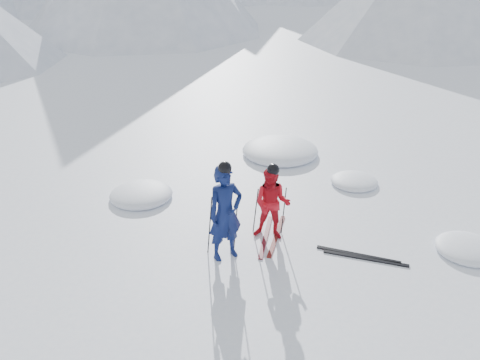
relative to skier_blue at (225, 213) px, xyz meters
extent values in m
plane|color=white|center=(2.33, 0.72, -1.00)|extent=(160.00, 160.00, 0.00)
imported|color=#0C1749|center=(0.00, 0.00, 0.00)|extent=(0.85, 0.71, 2.00)
imported|color=red|center=(1.06, 0.55, -0.19)|extent=(0.96, 0.86, 1.63)
cylinder|color=black|center=(-0.30, 0.15, -0.33)|extent=(0.13, 0.09, 1.33)
cylinder|color=black|center=(0.25, 0.25, -0.33)|extent=(0.13, 0.08, 1.33)
cylinder|color=black|center=(0.76, 0.80, -0.46)|extent=(0.11, 0.09, 1.08)
cylinder|color=black|center=(1.36, 0.70, -0.46)|extent=(0.11, 0.08, 1.08)
cube|color=black|center=(0.94, 0.55, -0.99)|extent=(0.65, 1.63, 0.03)
cube|color=black|center=(1.18, 0.55, -0.99)|extent=(0.76, 1.59, 0.03)
cube|color=black|center=(2.67, -0.42, -0.99)|extent=(1.53, 0.91, 0.03)
cube|color=black|center=(2.77, -0.57, -0.99)|extent=(1.55, 0.86, 0.03)
ellipsoid|color=white|center=(-1.73, 2.87, -1.00)|extent=(1.56, 1.56, 0.34)
ellipsoid|color=white|center=(3.78, 2.74, -1.00)|extent=(1.23, 1.23, 0.27)
ellipsoid|color=white|center=(2.32, 4.96, -1.00)|extent=(2.25, 2.25, 0.49)
ellipsoid|color=white|center=(4.96, -0.65, -1.00)|extent=(1.31, 1.31, 0.29)
camera|label=1|loc=(-1.12, -8.55, 4.98)|focal=38.00mm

